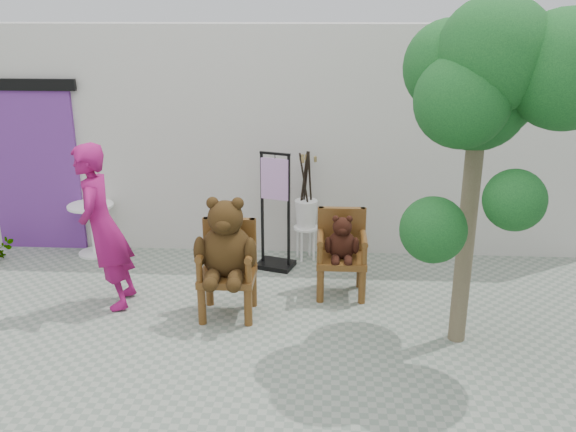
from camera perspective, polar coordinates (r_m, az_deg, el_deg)
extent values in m
plane|color=gray|center=(6.15, -5.52, -12.34)|extent=(60.00, 60.00, 0.00)
cube|color=beige|center=(8.51, -2.67, 7.45)|extent=(9.00, 1.00, 3.00)
cube|color=#622B82|center=(8.93, -22.55, 3.94)|extent=(1.20, 0.08, 2.20)
cube|color=black|center=(8.70, -23.62, 11.20)|extent=(1.40, 0.06, 0.15)
cylinder|color=#4C2D10|center=(6.55, -8.06, -8.33)|extent=(0.09, 0.09, 0.41)
cylinder|color=#4C2D10|center=(6.93, -7.36, -6.68)|extent=(0.09, 0.09, 0.41)
cylinder|color=#4C2D10|center=(6.47, -3.75, -8.51)|extent=(0.09, 0.09, 0.41)
cylinder|color=#4C2D10|center=(6.86, -3.30, -6.82)|extent=(0.09, 0.09, 0.41)
cube|color=#4C2D10|center=(6.59, -5.69, -5.65)|extent=(0.59, 0.54, 0.08)
cube|color=#4C2D10|center=(6.68, -5.47, -2.42)|extent=(0.56, 0.08, 0.54)
cylinder|color=#4C2D10|center=(6.73, -7.62, -2.36)|extent=(0.08, 0.08, 0.54)
cylinder|color=#4C2D10|center=(6.37, -8.31, -5.06)|extent=(0.07, 0.07, 0.25)
cylinder|color=#4C2D10|center=(6.52, -7.99, -3.29)|extent=(0.08, 0.51, 0.08)
cylinder|color=#4C2D10|center=(6.65, -3.29, -2.48)|extent=(0.08, 0.08, 0.54)
cylinder|color=#4C2D10|center=(6.29, -3.74, -5.21)|extent=(0.07, 0.07, 0.25)
cylinder|color=#4C2D10|center=(6.45, -3.52, -3.42)|extent=(0.08, 0.51, 0.08)
ellipsoid|color=black|center=(6.51, -5.73, -3.33)|extent=(0.56, 0.48, 0.59)
sphere|color=black|center=(6.35, -5.88, -0.19)|extent=(0.37, 0.37, 0.37)
ellipsoid|color=black|center=(6.22, -6.09, -0.88)|extent=(0.17, 0.13, 0.13)
sphere|color=black|center=(6.33, -7.08, 1.22)|extent=(0.13, 0.13, 0.13)
sphere|color=black|center=(6.29, -4.74, 1.18)|extent=(0.13, 0.13, 0.13)
ellipsoid|color=black|center=(6.43, -8.25, -3.32)|extent=(0.13, 0.19, 0.34)
ellipsoid|color=black|center=(6.38, -7.10, -5.74)|extent=(0.16, 0.33, 0.16)
sphere|color=black|center=(6.27, -7.31, -6.39)|extent=(0.16, 0.16, 0.16)
ellipsoid|color=black|center=(6.34, -3.53, -3.46)|extent=(0.13, 0.19, 0.34)
ellipsoid|color=black|center=(6.34, -4.94, -5.82)|extent=(0.16, 0.33, 0.16)
sphere|color=black|center=(6.23, -5.10, -6.47)|extent=(0.16, 0.16, 0.16)
cylinder|color=#4C2D10|center=(6.95, 3.03, -6.53)|extent=(0.09, 0.09, 0.40)
cylinder|color=#4C2D10|center=(7.34, 3.07, -5.11)|extent=(0.09, 0.09, 0.40)
cylinder|color=#4C2D10|center=(6.97, 6.95, -6.59)|extent=(0.09, 0.09, 0.40)
cylinder|color=#4C2D10|center=(7.36, 6.77, -5.17)|extent=(0.09, 0.09, 0.40)
cube|color=#4C2D10|center=(7.06, 5.01, -4.09)|extent=(0.57, 0.52, 0.08)
cube|color=#4C2D10|center=(7.15, 5.03, -1.20)|extent=(0.54, 0.08, 0.52)
cylinder|color=#4C2D10|center=(7.15, 3.06, -1.16)|extent=(0.08, 0.08, 0.52)
cylinder|color=#4C2D10|center=(6.80, 3.01, -3.53)|extent=(0.07, 0.07, 0.24)
cylinder|color=#4C2D10|center=(6.95, 3.04, -1.97)|extent=(0.08, 0.49, 0.08)
cylinder|color=#4C2D10|center=(7.17, 7.00, -1.23)|extent=(0.08, 0.08, 0.52)
cylinder|color=#4C2D10|center=(6.81, 7.16, -3.61)|extent=(0.07, 0.07, 0.24)
cylinder|color=#4C2D10|center=(6.97, 7.09, -2.04)|extent=(0.08, 0.49, 0.08)
ellipsoid|color=black|center=(7.00, 5.05, -2.73)|extent=(0.33, 0.28, 0.34)
sphere|color=black|center=(6.90, 5.10, -1.02)|extent=(0.22, 0.22, 0.22)
ellipsoid|color=black|center=(6.82, 5.12, -1.40)|extent=(0.10, 0.08, 0.08)
sphere|color=black|center=(6.87, 4.49, -0.26)|extent=(0.08, 0.08, 0.08)
sphere|color=black|center=(6.88, 5.76, -0.29)|extent=(0.08, 0.08, 0.08)
ellipsoid|color=black|center=(6.92, 3.77, -2.73)|extent=(0.08, 0.11, 0.20)
ellipsoid|color=black|center=(6.90, 4.46, -4.03)|extent=(0.10, 0.19, 0.10)
sphere|color=black|center=(6.83, 4.46, -4.36)|extent=(0.09, 0.09, 0.09)
ellipsoid|color=black|center=(6.93, 6.36, -2.77)|extent=(0.08, 0.11, 0.20)
ellipsoid|color=black|center=(6.90, 5.64, -4.05)|extent=(0.10, 0.19, 0.10)
sphere|color=black|center=(6.84, 5.66, -4.38)|extent=(0.09, 0.09, 0.09)
imported|color=#8F1157|center=(6.91, -16.93, -1.05)|extent=(0.50, 0.71, 1.84)
cylinder|color=white|center=(8.52, -18.01, 0.92)|extent=(0.60, 0.60, 0.03)
cylinder|color=white|center=(8.62, -17.78, -1.23)|extent=(0.06, 0.06, 0.68)
cylinder|color=white|center=(8.74, -17.56, -3.29)|extent=(0.44, 0.44, 0.03)
cube|color=black|center=(7.73, -2.42, 0.53)|extent=(0.04, 0.04, 1.50)
cube|color=black|center=(7.60, 0.07, 0.23)|extent=(0.04, 0.04, 1.50)
cube|color=black|center=(7.46, -1.23, 5.86)|extent=(0.39, 0.15, 0.03)
cube|color=black|center=(7.92, -1.15, -4.56)|extent=(0.53, 0.47, 0.06)
cube|color=#BE8AC9|center=(7.53, -1.24, 3.47)|extent=(0.36, 0.15, 0.52)
cylinder|color=black|center=(7.47, -1.23, 5.63)|extent=(0.01, 0.01, 0.08)
cylinder|color=white|center=(8.02, 1.68, -1.10)|extent=(0.32, 0.32, 0.03)
cylinder|color=white|center=(8.18, 2.28, -2.36)|extent=(0.03, 0.03, 0.44)
cylinder|color=white|center=(8.18, 1.09, -2.34)|extent=(0.03, 0.03, 0.44)
cylinder|color=white|center=(8.03, 1.04, -2.78)|extent=(0.03, 0.03, 0.44)
cylinder|color=white|center=(8.02, 2.26, -2.80)|extent=(0.03, 0.03, 0.44)
cylinder|color=black|center=(7.88, 1.52, 3.21)|extent=(0.11, 0.09, 0.80)
cylinder|color=olive|center=(7.83, 1.37, 5.53)|extent=(0.04, 0.04, 0.08)
cylinder|color=black|center=(7.83, 2.08, 3.10)|extent=(0.06, 0.19, 0.79)
cylinder|color=olive|center=(7.73, 2.59, 5.35)|extent=(0.04, 0.05, 0.08)
cylinder|color=black|center=(7.87, 1.46, 3.20)|extent=(0.11, 0.13, 0.79)
cylinder|color=olive|center=(7.82, 1.21, 5.53)|extent=(0.04, 0.04, 0.08)
cylinder|color=black|center=(7.88, 1.68, 3.23)|extent=(0.10, 0.03, 0.80)
cylinder|color=olive|center=(7.83, 1.68, 5.53)|extent=(0.04, 0.04, 0.07)
cylinder|color=black|center=(7.79, 1.56, 3.04)|extent=(0.16, 0.09, 0.79)
cylinder|color=olive|center=(7.66, 1.39, 5.24)|extent=(0.05, 0.04, 0.08)
cylinder|color=black|center=(7.82, 2.07, 3.09)|extent=(0.07, 0.19, 0.79)
cylinder|color=olive|center=(7.72, 2.56, 5.33)|extent=(0.04, 0.05, 0.08)
cylinder|color=brown|center=(5.96, 16.64, 1.34)|extent=(0.17, 0.17, 2.92)
sphere|color=#0F3817|center=(6.28, 16.94, 10.69)|extent=(0.90, 0.90, 0.90)
sphere|color=#0F3817|center=(5.69, 24.54, 12.33)|extent=(1.02, 1.02, 1.02)
sphere|color=#0F3817|center=(5.86, 17.24, 10.47)|extent=(0.95, 0.95, 0.95)
sphere|color=#0F3817|center=(5.61, 18.80, 14.12)|extent=(1.00, 1.00, 1.00)
sphere|color=#0F3817|center=(5.49, 15.96, 10.34)|extent=(0.83, 0.83, 0.83)
sphere|color=#0F3817|center=(5.89, 18.71, 10.86)|extent=(0.80, 0.80, 0.80)
sphere|color=#0F3817|center=(5.81, 14.98, 13.33)|extent=(0.86, 0.86, 0.86)
sphere|color=#0F3817|center=(5.42, 13.42, -1.26)|extent=(0.58, 0.58, 0.58)
sphere|color=#0F3817|center=(5.38, 20.44, 1.40)|extent=(0.52, 0.52, 0.52)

